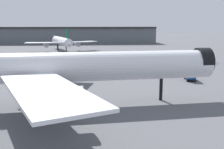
# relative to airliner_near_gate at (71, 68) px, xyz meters

# --- Properties ---
(ground) EXTENTS (900.00, 900.00, 0.00)m
(ground) POSITION_rel_airliner_near_gate_xyz_m (0.32, 1.56, -7.48)
(ground) COLOR #56565B
(airliner_near_gate) EXTENTS (64.04, 58.49, 16.98)m
(airliner_near_gate) POSITION_rel_airliner_near_gate_xyz_m (0.00, 0.00, 0.00)
(airliner_near_gate) COLOR white
(airliner_near_gate) RESTS_ON ground
(airliner_far_taxiway) EXTENTS (42.26, 47.21, 13.43)m
(airliner_far_taxiway) POSITION_rel_airliner_near_gate_xyz_m (-8.45, 114.79, -1.56)
(airliner_far_taxiway) COLOR white
(airliner_far_taxiway) RESTS_ON ground
(terminal_building) EXTENTS (215.14, 38.52, 26.42)m
(terminal_building) POSITION_rel_airliner_near_gate_xyz_m (-42.36, 186.78, -0.25)
(terminal_building) COLOR slate
(terminal_building) RESTS_ON ground
(service_truck_front) EXTENTS (3.52, 5.86, 3.00)m
(service_truck_front) POSITION_rel_airliner_near_gate_xyz_m (33.20, 19.98, -5.89)
(service_truck_front) COLOR black
(service_truck_front) RESTS_ON ground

